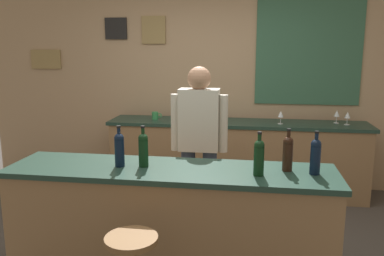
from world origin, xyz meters
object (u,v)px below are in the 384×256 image
at_px(wine_bottle_c, 259,156).
at_px(wine_glass_b, 224,113).
at_px(wine_bottle_b, 143,149).
at_px(coffee_mug, 155,116).
at_px(wine_glass_a, 177,110).
at_px(wine_bottle_a, 119,148).
at_px(wine_bottle_d, 288,152).
at_px(bartender, 199,142).
at_px(wine_glass_e, 348,115).
at_px(wine_glass_c, 281,115).
at_px(wine_bottle_e, 315,155).
at_px(wine_glass_d, 337,114).

xyz_separation_m(wine_bottle_c, wine_glass_b, (-0.39, 2.08, -0.05)).
bearing_deg(wine_glass_b, wine_bottle_b, -102.71).
bearing_deg(coffee_mug, wine_glass_a, 16.15).
xyz_separation_m(wine_bottle_a, wine_bottle_d, (1.21, 0.08, 0.00)).
distance_m(wine_bottle_d, wine_glass_b, 2.02).
relative_size(bartender, wine_bottle_d, 5.29).
distance_m(wine_glass_b, wine_glass_e, 1.42).
height_order(wine_bottle_a, wine_bottle_d, same).
bearing_deg(wine_glass_e, coffee_mug, 179.84).
bearing_deg(wine_glass_e, wine_glass_c, -175.93).
distance_m(wine_bottle_e, wine_glass_d, 2.19).
height_order(wine_glass_c, coffee_mug, wine_glass_c).
distance_m(wine_bottle_a, wine_glass_b, 2.11).
height_order(wine_bottle_b, wine_bottle_e, same).
bearing_deg(wine_glass_c, bartender, -123.86).
relative_size(wine_glass_d, coffee_mug, 1.24).
bearing_deg(wine_glass_a, wine_bottle_a, -90.49).
xyz_separation_m(wine_bottle_a, wine_glass_e, (2.05, 2.05, -0.05)).
relative_size(wine_bottle_b, wine_glass_e, 1.97).
height_order(wine_bottle_d, wine_glass_e, wine_bottle_d).
height_order(bartender, wine_glass_d, bartender).
relative_size(wine_bottle_c, wine_glass_d, 1.97).
bearing_deg(coffee_mug, bartender, -60.21).
bearing_deg(wine_bottle_c, wine_glass_c, 82.41).
xyz_separation_m(bartender, wine_bottle_b, (-0.31, -0.78, 0.12)).
xyz_separation_m(wine_bottle_e, wine_glass_b, (-0.77, 1.99, -0.05)).
bearing_deg(wine_glass_e, wine_bottle_b, -132.67).
height_order(wine_bottle_b, coffee_mug, wine_bottle_b).
xyz_separation_m(wine_glass_b, wine_glass_d, (1.32, 0.13, 0.00)).
bearing_deg(wine_bottle_a, wine_glass_c, 57.22).
distance_m(wine_glass_c, wine_glass_e, 0.76).
bearing_deg(wine_glass_b, wine_bottle_d, -73.05).
relative_size(wine_bottle_c, wine_bottle_d, 1.00).
distance_m(wine_bottle_c, wine_glass_a, 2.41).
height_order(bartender, wine_bottle_c, bartender).
bearing_deg(wine_bottle_b, wine_bottle_e, 0.08).
height_order(wine_bottle_d, wine_glass_a, wine_bottle_d).
distance_m(wine_bottle_b, wine_glass_e, 2.76).
bearing_deg(wine_glass_c, wine_glass_b, 178.41).
xyz_separation_m(wine_bottle_e, wine_glass_d, (0.55, 2.12, -0.05)).
xyz_separation_m(wine_glass_a, wine_glass_d, (1.93, 0.01, 0.00)).
relative_size(wine_bottle_a, wine_bottle_d, 1.00).
bearing_deg(wine_bottle_c, wine_bottle_b, 174.35).
distance_m(bartender, wine_glass_a, 1.41).
xyz_separation_m(wine_bottle_b, wine_glass_d, (1.77, 2.12, -0.05)).
relative_size(wine_bottle_b, wine_glass_c, 1.97).
distance_m(wine_bottle_d, wine_glass_e, 2.14).
distance_m(wine_bottle_a, wine_glass_e, 2.90).
height_order(bartender, wine_bottle_a, bartender).
distance_m(wine_bottle_b, wine_bottle_c, 0.84).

